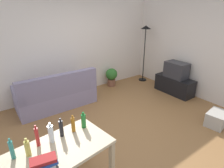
# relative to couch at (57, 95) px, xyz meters

# --- Properties ---
(ground_plane) EXTENTS (5.20, 4.40, 0.02)m
(ground_plane) POSITION_rel_couch_xyz_m (0.79, -1.59, -0.32)
(ground_plane) COLOR olive
(wall_rear) EXTENTS (5.20, 0.10, 2.70)m
(wall_rear) POSITION_rel_couch_xyz_m (0.79, 0.61, 1.04)
(wall_rear) COLOR silver
(wall_rear) RESTS_ON ground_plane
(wall_right) EXTENTS (0.10, 4.40, 2.70)m
(wall_right) POSITION_rel_couch_xyz_m (3.39, -1.59, 1.04)
(wall_right) COLOR beige
(wall_right) RESTS_ON ground_plane
(couch) EXTENTS (1.86, 0.84, 0.92)m
(couch) POSITION_rel_couch_xyz_m (0.00, 0.00, 0.00)
(couch) COLOR gray
(couch) RESTS_ON ground_plane
(tv_stand) EXTENTS (0.44, 1.10, 0.48)m
(tv_stand) POSITION_rel_couch_xyz_m (3.04, -1.19, -0.07)
(tv_stand) COLOR black
(tv_stand) RESTS_ON ground_plane
(tv) EXTENTS (0.41, 0.60, 0.44)m
(tv) POSITION_rel_couch_xyz_m (3.05, -1.19, 0.39)
(tv) COLOR #2D2D33
(tv) RESTS_ON tv_stand
(torchiere_lamp) EXTENTS (0.32, 0.32, 1.81)m
(torchiere_lamp) POSITION_rel_couch_xyz_m (3.04, 0.10, 1.11)
(torchiere_lamp) COLOR black
(torchiere_lamp) RESTS_ON ground_plane
(desk) EXTENTS (1.28, 0.85, 0.76)m
(desk) POSITION_rel_couch_xyz_m (-0.80, -2.39, 0.34)
(desk) COLOR #C6B28E
(desk) RESTS_ON ground_plane
(potted_plant) EXTENTS (0.36, 0.36, 0.57)m
(potted_plant) POSITION_rel_couch_xyz_m (1.88, 0.31, 0.02)
(potted_plant) COLOR brown
(potted_plant) RESTS_ON ground_plane
(storage_box) EXTENTS (0.53, 0.41, 0.30)m
(storage_box) POSITION_rel_couch_xyz_m (2.42, -2.75, -0.16)
(storage_box) COLOR #A8A399
(storage_box) RESTS_ON ground_plane
(bottle_tall) EXTENTS (0.05, 0.05, 0.26)m
(bottle_tall) POSITION_rel_couch_xyz_m (-1.27, -2.24, 0.57)
(bottle_tall) COLOR teal
(bottle_tall) RESTS_ON desk
(bottle_squat) EXTENTS (0.06, 0.06, 0.23)m
(bottle_squat) POSITION_rel_couch_xyz_m (-1.12, -2.29, 0.55)
(bottle_squat) COLOR #BCB24C
(bottle_squat) RESTS_ON desk
(bottle_red) EXTENTS (0.05, 0.05, 0.28)m
(bottle_red) POSITION_rel_couch_xyz_m (-0.99, -2.19, 0.58)
(bottle_red) COLOR #AD2323
(bottle_red) RESTS_ON desk
(bottle_clear) EXTENTS (0.07, 0.07, 0.27)m
(bottle_clear) POSITION_rel_couch_xyz_m (-0.83, -2.22, 0.57)
(bottle_clear) COLOR silver
(bottle_clear) RESTS_ON desk
(bottle_dark) EXTENTS (0.05, 0.05, 0.26)m
(bottle_dark) POSITION_rel_couch_xyz_m (-0.69, -2.18, 0.57)
(bottle_dark) COLOR black
(bottle_dark) RESTS_ON desk
(bottle_amber) EXTENTS (0.05, 0.05, 0.25)m
(bottle_amber) POSITION_rel_couch_xyz_m (-0.52, -2.18, 0.56)
(bottle_amber) COLOR #9E6019
(bottle_amber) RESTS_ON desk
(bottle_green) EXTENTS (0.07, 0.07, 0.24)m
(bottle_green) POSITION_rel_couch_xyz_m (-0.37, -2.17, 0.56)
(bottle_green) COLOR #1E722D
(bottle_green) RESTS_ON desk
(book_stack) EXTENTS (0.28, 0.19, 0.14)m
(book_stack) POSITION_rel_couch_xyz_m (-1.04, -2.60, 0.52)
(book_stack) COLOR #333338
(book_stack) RESTS_ON desk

